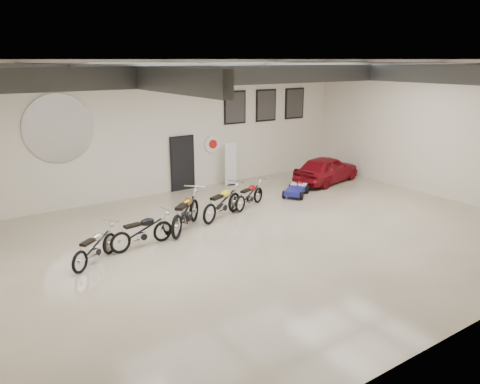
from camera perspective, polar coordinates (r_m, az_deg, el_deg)
floor at (r=13.69m, az=2.85°, el=-5.57°), size 16.00×12.00×0.01m
ceiling at (r=12.74m, az=3.17°, el=15.84°), size 16.00×12.00×0.01m
back_wall at (r=18.06m, az=-8.71°, el=7.74°), size 16.00×0.02×5.00m
right_wall at (r=18.88m, az=22.87°, el=7.04°), size 0.02×12.00×5.00m
ceiling_beams at (r=12.74m, az=3.15°, el=14.72°), size 15.80×11.80×0.32m
door at (r=18.49m, az=-7.06°, el=3.43°), size 0.92×0.08×2.10m
logo_plaque at (r=16.65m, az=-21.24°, el=7.22°), size 2.30×0.06×1.16m
poster_left at (r=19.43m, az=-0.63°, el=10.27°), size 1.05×0.08×1.35m
poster_mid at (r=20.36m, az=3.18°, el=10.51°), size 1.05×0.08×1.35m
poster_right at (r=21.37m, az=6.65°, el=10.68°), size 1.05×0.08×1.35m
oil_sign at (r=19.03m, az=-3.37°, el=5.87°), size 0.72×0.10×0.72m
banner_stand at (r=19.11m, az=-1.15°, el=3.50°), size 0.52×0.28×1.81m
motorcycle_silver at (r=12.43m, az=-17.29°, el=-6.30°), size 1.75×1.51×0.92m
motorcycle_black at (r=13.12m, az=-11.87°, el=-4.62°), size 1.92×0.78×0.97m
motorcycle_gold at (r=14.20m, az=-6.66°, el=-2.36°), size 2.12×2.03×1.16m
motorcycle_yellow at (r=15.18m, az=-2.18°, el=-1.22°), size 2.15×1.44×1.08m
motorcycle_red at (r=16.28m, az=1.17°, el=-0.31°), size 1.85×1.24×0.93m
go_kart at (r=17.96m, az=6.95°, el=0.61°), size 1.82×1.61×0.61m
vintage_car at (r=19.89m, az=10.49°, el=2.76°), size 2.05×3.58×1.15m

